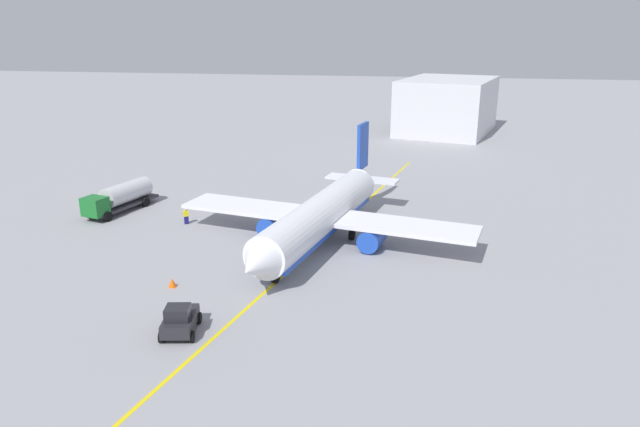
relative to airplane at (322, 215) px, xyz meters
name	(u,v)px	position (x,y,z in m)	size (l,w,h in m)	color
ground_plane	(320,243)	(0.47, -0.09, -2.68)	(400.00, 400.00, 0.00)	#939399
airplane	(322,215)	(0.00, 0.00, 0.00)	(31.05, 30.13, 9.72)	white
fuel_tanker	(120,197)	(-5.30, -24.22, -0.96)	(10.09, 4.79, 3.15)	#2D2D33
pushback_tug	(180,320)	(19.33, -6.36, -1.67)	(3.92, 2.92, 2.20)	#232328
refueling_worker	(186,216)	(-2.54, -15.18, -1.86)	(0.59, 0.63, 1.71)	navy
safety_cone_nose	(172,283)	(12.49, -10.04, -2.31)	(0.67, 0.67, 0.74)	#F2590F
distant_hangar	(447,106)	(-65.13, 13.37, 2.56)	(25.50, 20.99, 10.49)	silver
taxi_line_marking	(320,243)	(0.47, -0.09, -2.68)	(75.30, 0.30, 0.01)	yellow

